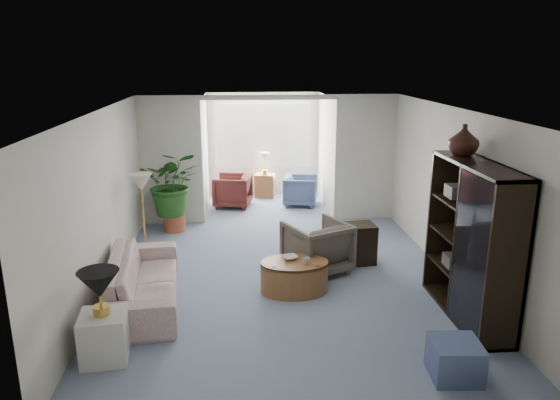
{
  "coord_description": "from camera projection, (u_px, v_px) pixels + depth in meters",
  "views": [
    {
      "loc": [
        -0.65,
        -6.95,
        3.21
      ],
      "look_at": [
        0.0,
        0.6,
        1.1
      ],
      "focal_mm": 33.35,
      "sensor_mm": 36.0,
      "label": 1
    }
  ],
  "objects": [
    {
      "name": "floor",
      "position": [
        284.0,
        283.0,
        7.59
      ],
      "size": [
        6.0,
        6.0,
        0.0
      ],
      "primitive_type": "plane",
      "color": "gray",
      "rests_on": "ground"
    },
    {
      "name": "sunroom_floor",
      "position": [
        267.0,
        206.0,
        11.52
      ],
      "size": [
        2.6,
        2.6,
        0.0
      ],
      "primitive_type": "plane",
      "color": "gray",
      "rests_on": "ground"
    },
    {
      "name": "back_pier_left",
      "position": [
        171.0,
        161.0,
        9.97
      ],
      "size": [
        1.2,
        0.12,
        2.5
      ],
      "primitive_type": "cube",
      "color": "silver",
      "rests_on": "ground"
    },
    {
      "name": "back_pier_right",
      "position": [
        365.0,
        158.0,
        10.29
      ],
      "size": [
        1.2,
        0.12,
        2.5
      ],
      "primitive_type": "cube",
      "color": "silver",
      "rests_on": "ground"
    },
    {
      "name": "back_header",
      "position": [
        269.0,
        97.0,
        9.81
      ],
      "size": [
        2.6,
        0.12,
        0.1
      ],
      "primitive_type": "cube",
      "color": "silver",
      "rests_on": "back_pier_left"
    },
    {
      "name": "window_pane",
      "position": [
        263.0,
        136.0,
        12.18
      ],
      "size": [
        2.2,
        0.02,
        1.5
      ],
      "primitive_type": "cube",
      "color": "white"
    },
    {
      "name": "window_blinds",
      "position": [
        263.0,
        136.0,
        12.15
      ],
      "size": [
        2.2,
        0.02,
        1.5
      ],
      "primitive_type": "cube",
      "color": "white"
    },
    {
      "name": "framed_picture",
      "position": [
        460.0,
        168.0,
        7.24
      ],
      "size": [
        0.04,
        0.5,
        0.4
      ],
      "primitive_type": "cube",
      "color": "beige"
    },
    {
      "name": "sofa",
      "position": [
        143.0,
        280.0,
        6.93
      ],
      "size": [
        1.09,
        2.3,
        0.65
      ],
      "primitive_type": "imported",
      "rotation": [
        0.0,
        0.0,
        1.67
      ],
      "color": "beige",
      "rests_on": "ground"
    },
    {
      "name": "end_table",
      "position": [
        104.0,
        337.0,
        5.63
      ],
      "size": [
        0.53,
        0.53,
        0.54
      ],
      "primitive_type": "cube",
      "rotation": [
        0.0,
        0.0,
        0.1
      ],
      "color": "silver",
      "rests_on": "ground"
    },
    {
      "name": "table_lamp",
      "position": [
        99.0,
        284.0,
        5.47
      ],
      "size": [
        0.44,
        0.44,
        0.3
      ],
      "primitive_type": "cone",
      "color": "black",
      "rests_on": "end_table"
    },
    {
      "name": "floor_lamp",
      "position": [
        141.0,
        182.0,
        8.33
      ],
      "size": [
        0.36,
        0.36,
        0.28
      ],
      "primitive_type": "cone",
      "color": "beige",
      "rests_on": "ground"
    },
    {
      "name": "coffee_table",
      "position": [
        294.0,
        277.0,
        7.27
      ],
      "size": [
        1.19,
        1.19,
        0.45
      ],
      "primitive_type": "cylinder",
      "rotation": [
        0.0,
        0.0,
        0.3
      ],
      "color": "brown",
      "rests_on": "ground"
    },
    {
      "name": "coffee_bowl",
      "position": [
        290.0,
        257.0,
        7.3
      ],
      "size": [
        0.25,
        0.25,
        0.05
      ],
      "primitive_type": "imported",
      "rotation": [
        0.0,
        0.0,
        0.3
      ],
      "color": "silver",
      "rests_on": "coffee_table"
    },
    {
      "name": "coffee_cup",
      "position": [
        306.0,
        261.0,
        7.11
      ],
      "size": [
        0.13,
        0.13,
        0.09
      ],
      "primitive_type": "imported",
      "rotation": [
        0.0,
        0.0,
        0.3
      ],
      "color": "#BBB9A4",
      "rests_on": "coffee_table"
    },
    {
      "name": "wingback_chair",
      "position": [
        317.0,
        247.0,
        7.92
      ],
      "size": [
        1.14,
        1.15,
        0.79
      ],
      "primitive_type": "imported",
      "rotation": [
        0.0,
        0.0,
        3.58
      ],
      "color": "#595046",
      "rests_on": "ground"
    },
    {
      "name": "side_table_dark",
      "position": [
        357.0,
        243.0,
        8.29
      ],
      "size": [
        0.57,
        0.47,
        0.64
      ],
      "primitive_type": "cube",
      "rotation": [
        0.0,
        0.0,
        0.09
      ],
      "color": "black",
      "rests_on": "ground"
    },
    {
      "name": "entertainment_cabinet",
      "position": [
        472.0,
        242.0,
        6.41
      ],
      "size": [
        0.48,
        1.78,
        1.98
      ],
      "primitive_type": "cube",
      "color": "black",
      "rests_on": "ground"
    },
    {
      "name": "cabinet_urn",
      "position": [
        464.0,
        140.0,
        6.57
      ],
      "size": [
        0.38,
        0.38,
        0.4
      ],
      "primitive_type": "imported",
      "color": "#321810",
      "rests_on": "entertainment_cabinet"
    },
    {
      "name": "ottoman",
      "position": [
        455.0,
        359.0,
        5.34
      ],
      "size": [
        0.53,
        0.53,
        0.39
      ],
      "primitive_type": "cube",
      "rotation": [
        0.0,
        0.0,
        -0.09
      ],
      "color": "slate",
      "rests_on": "ground"
    },
    {
      "name": "plant_pot",
      "position": [
        175.0,
        222.0,
        9.84
      ],
      "size": [
        0.4,
        0.4,
        0.32
      ],
      "primitive_type": "cylinder",
      "color": "#A44F2F",
      "rests_on": "ground"
    },
    {
      "name": "house_plant",
      "position": [
        172.0,
        183.0,
        9.63
      ],
      "size": [
        1.1,
        0.96,
        1.22
      ],
      "primitive_type": "imported",
      "color": "#23531C",
      "rests_on": "plant_pot"
    },
    {
      "name": "sunroom_chair_blue",
      "position": [
        301.0,
        190.0,
        11.5
      ],
      "size": [
        0.85,
        0.83,
        0.66
      ],
      "primitive_type": "imported",
      "rotation": [
        0.0,
        0.0,
        1.36
      ],
      "color": "slate",
      "rests_on": "ground"
    },
    {
      "name": "sunroom_chair_maroon",
      "position": [
        233.0,
        191.0,
        11.37
      ],
      "size": [
        0.91,
        0.9,
        0.71
      ],
      "primitive_type": "imported",
      "rotation": [
        0.0,
        0.0,
        -1.78
      ],
      "color": "maroon",
      "rests_on": "ground"
    },
    {
      "name": "sunroom_table",
      "position": [
        265.0,
        186.0,
        12.18
      ],
      "size": [
        0.51,
        0.43,
        0.55
      ],
      "primitive_type": "cube",
      "rotation": [
        0.0,
        0.0,
        -0.21
      ],
      "color": "brown",
      "rests_on": "ground"
    },
    {
      "name": "shelf_clutter",
      "position": [
        473.0,
        238.0,
        6.26
      ],
      "size": [
        0.3,
        1.14,
        1.06
      ],
      "color": "#53504E",
      "rests_on": "entertainment_cabinet"
    }
  ]
}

